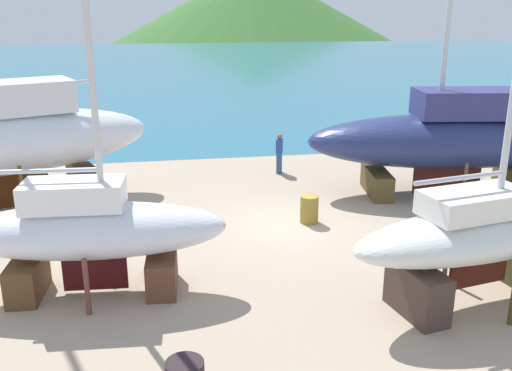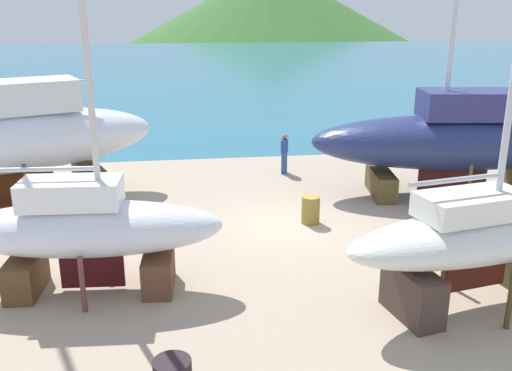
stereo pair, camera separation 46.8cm
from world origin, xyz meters
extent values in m
plane|color=tan|center=(0.00, -3.81, 0.00)|extent=(49.32, 49.32, 0.00)
cube|color=#286B86|center=(0.00, 51.58, 0.00)|extent=(129.81, 86.12, 0.01)
cone|color=#38682C|center=(26.37, 161.20, 0.00)|extent=(143.36, 143.36, 37.59)
cube|color=brown|center=(3.85, 2.48, 0.46)|extent=(1.03, 2.48, 0.91)
cylinder|color=brown|center=(6.19, 0.48, 0.79)|extent=(0.12, 0.12, 1.59)
cylinder|color=brown|center=(6.65, 3.76, 0.79)|extent=(0.12, 0.12, 1.59)
ellipsoid|color=navy|center=(6.42, 2.12, 1.98)|extent=(10.69, 4.42, 1.94)
cube|color=#56211A|center=(6.42, 2.12, 0.33)|extent=(2.48, 0.42, 1.36)
cube|color=navy|center=(6.93, 2.05, 3.33)|extent=(3.95, 2.31, 0.97)
cylinder|color=silver|center=(7.70, 1.94, 3.75)|extent=(3.61, 0.63, 0.13)
cube|color=brown|center=(-4.05, -3.67, 0.45)|extent=(0.80, 1.55, 0.91)
cube|color=brown|center=(-7.20, -3.46, 0.45)|extent=(0.80, 1.55, 0.91)
cylinder|color=brown|center=(-5.56, -2.53, 0.68)|extent=(0.12, 0.12, 1.35)
cylinder|color=brown|center=(-5.70, -4.60, 0.68)|extent=(0.12, 0.12, 1.35)
ellipsoid|color=white|center=(-5.63, -3.57, 1.61)|extent=(6.44, 2.30, 1.27)
cube|color=#451012|center=(-5.63, -3.57, 0.53)|extent=(1.52, 0.18, 0.89)
cube|color=white|center=(-5.94, -3.55, 2.50)|extent=(2.35, 1.28, 0.64)
cylinder|color=silver|center=(-5.31, -3.59, 5.97)|extent=(0.15, 0.15, 7.57)
cylinder|color=silver|center=(-6.42, -3.52, 3.08)|extent=(2.22, 0.25, 0.11)
cube|color=#4D3827|center=(-6.74, 4.21, 0.55)|extent=(1.57, 2.51, 1.10)
cylinder|color=#514119|center=(-8.34, 1.75, 0.92)|extent=(0.12, 0.12, 1.84)
cylinder|color=brown|center=(-9.60, 4.84, 0.92)|extent=(0.12, 0.12, 1.84)
ellipsoid|color=white|center=(-8.97, 3.29, 2.26)|extent=(10.06, 6.46, 2.11)
cube|color=#50220D|center=(-8.97, 3.29, 0.46)|extent=(2.17, 0.95, 1.48)
cube|color=silver|center=(-8.52, 3.48, 3.74)|extent=(3.90, 3.00, 1.06)
cylinder|color=silver|center=(-7.86, 3.75, 4.11)|extent=(3.16, 1.39, 0.12)
cube|color=#45332D|center=(1.54, -5.84, 0.56)|extent=(0.99, 1.70, 1.13)
cylinder|color=#453121|center=(2.96, -4.45, 0.75)|extent=(0.12, 0.12, 1.51)
ellipsoid|color=white|center=(3.17, -5.53, 1.72)|extent=(6.89, 3.22, 1.08)
cube|color=#4F1A0F|center=(3.17, -5.53, 0.80)|extent=(1.58, 0.38, 0.76)
cube|color=silver|center=(2.84, -5.59, 2.48)|extent=(2.57, 1.63, 0.54)
cylinder|color=#B8B6C1|center=(2.35, -5.68, 3.11)|extent=(2.30, 0.55, 0.11)
cube|color=#2D4F83|center=(0.87, 5.75, 0.44)|extent=(0.30, 0.39, 0.88)
cube|color=#274192|center=(0.87, 5.75, 1.16)|extent=(0.37, 0.49, 0.55)
sphere|color=#916351|center=(0.87, 5.75, 1.54)|extent=(0.22, 0.22, 0.22)
cylinder|color=olive|center=(0.64, 0.06, 0.44)|extent=(0.82, 0.82, 0.89)
camera|label=1|loc=(-3.91, -16.29, 6.60)|focal=39.57mm
camera|label=2|loc=(-3.45, -16.36, 6.60)|focal=39.57mm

